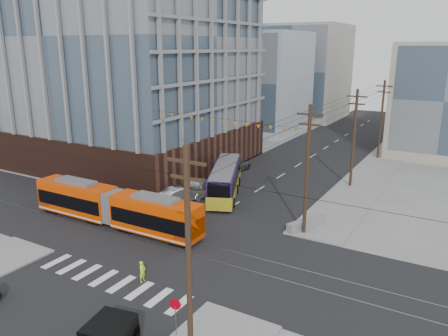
{
  "coord_description": "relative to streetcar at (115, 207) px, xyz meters",
  "views": [
    {
      "loc": [
        19.87,
        -22.05,
        15.35
      ],
      "look_at": [
        1.4,
        9.68,
        5.14
      ],
      "focal_mm": 35.0,
      "sensor_mm": 36.0,
      "label": 1
    }
  ],
  "objects": [
    {
      "name": "bg_bldg_nw_near",
      "position": [
        -10.25,
        47.59,
        7.32
      ],
      "size": [
        18.0,
        16.0,
        18.0
      ],
      "primitive_type": "cube",
      "color": "#8C99A5",
      "rests_on": "ground"
    },
    {
      "name": "stop_sign",
      "position": [
        14.02,
        -10.01,
        -0.57
      ],
      "size": [
        0.82,
        0.82,
        2.21
      ],
      "primitive_type": null,
      "rotation": [
        0.0,
        0.0,
        0.25
      ],
      "color": "#AE000F",
      "rests_on": "ground"
    },
    {
      "name": "utility_pole_near",
      "position": [
        15.25,
        -10.41,
        3.82
      ],
      "size": [
        0.3,
        0.3,
        11.0
      ],
      "primitive_type": "cylinder",
      "color": "black",
      "rests_on": "ground"
    },
    {
      "name": "parked_car_white",
      "position": [
        0.7,
        12.05,
        -1.04
      ],
      "size": [
        3.24,
        4.78,
        1.28
      ],
      "primitive_type": "imported",
      "rotation": [
        0.0,
        0.0,
        3.5
      ],
      "color": "silver",
      "rests_on": "ground"
    },
    {
      "name": "office_building",
      "position": [
        -15.25,
        18.59,
        12.62
      ],
      "size": [
        30.0,
        25.0,
        28.6
      ],
      "primitive_type": "cube",
      "color": "#381E16",
      "rests_on": "ground"
    },
    {
      "name": "parked_car_grey",
      "position": [
        0.72,
        20.78,
        -0.95
      ],
      "size": [
        2.85,
        5.44,
        1.46
      ],
      "primitive_type": "imported",
      "rotation": [
        0.0,
        0.0,
        3.06
      ],
      "color": "#404347",
      "rests_on": "ground"
    },
    {
      "name": "city_bus",
      "position": [
        4.29,
        12.14,
        -0.03
      ],
      "size": [
        7.03,
        11.63,
        3.29
      ],
      "primitive_type": null,
      "rotation": [
        0.0,
        0.0,
        0.42
      ],
      "color": "#21133F",
      "rests_on": "ground"
    },
    {
      "name": "parked_car_silver",
      "position": [
        1.67,
        7.86,
        -0.85
      ],
      "size": [
        3.59,
        5.34,
        1.66
      ],
      "primitive_type": "imported",
      "rotation": [
        0.0,
        0.0,
        2.74
      ],
      "color": "#9597AA",
      "rests_on": "ground"
    },
    {
      "name": "utility_pole_far",
      "position": [
        15.25,
        51.59,
        3.82
      ],
      "size": [
        0.3,
        0.3,
        11.0
      ],
      "primitive_type": "cylinder",
      "color": "black",
      "rests_on": "ground"
    },
    {
      "name": "jersey_barrier",
      "position": [
        15.05,
        7.8,
        -1.24
      ],
      "size": [
        2.6,
        4.39,
        0.87
      ],
      "primitive_type": "cube",
      "rotation": [
        0.0,
        0.0,
        -0.4
      ],
      "color": "slate",
      "rests_on": "ground"
    },
    {
      "name": "ground",
      "position": [
        6.75,
        -4.41,
        -1.68
      ],
      "size": [
        160.0,
        160.0,
        0.0
      ],
      "primitive_type": "plane",
      "color": "slate"
    },
    {
      "name": "bg_bldg_nw_far",
      "position": [
        -7.25,
        67.59,
        8.32
      ],
      "size": [
        16.0,
        18.0,
        20.0
      ],
      "primitive_type": "cube",
      "color": "gray",
      "rests_on": "ground"
    },
    {
      "name": "streetcar",
      "position": [
        0.0,
        0.0,
        0.0
      ],
      "size": [
        17.44,
        2.64,
        3.35
      ],
      "primitive_type": null,
      "rotation": [
        0.0,
        0.0,
        0.01
      ],
      "color": "#D63A00",
      "rests_on": "ground"
    },
    {
      "name": "bg_bldg_ne_near",
      "position": [
        22.75,
        43.59,
        6.32
      ],
      "size": [
        14.0,
        14.0,
        16.0
      ],
      "primitive_type": "cube",
      "color": "gray",
      "rests_on": "ground"
    },
    {
      "name": "pedestrian",
      "position": [
        8.57,
        -6.4,
        -0.93
      ],
      "size": [
        0.39,
        0.57,
        1.5
      ],
      "primitive_type": "imported",
      "rotation": [
        0.0,
        0.0,
        1.63
      ],
      "color": "#CBF126",
      "rests_on": "ground"
    }
  ]
}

